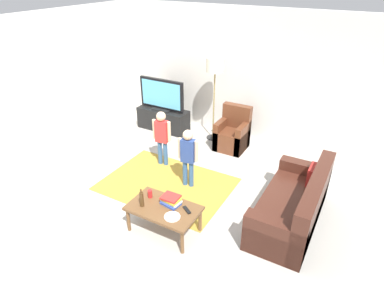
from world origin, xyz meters
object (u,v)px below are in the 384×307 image
(tv_stand, at_px, (163,119))
(tv, at_px, (162,95))
(couch, at_px, (296,207))
(tv_remote, at_px, (187,210))
(coffee_table, at_px, (164,210))
(child_center, at_px, (188,153))
(plate, at_px, (172,217))
(armchair, at_px, (233,135))
(bottle, at_px, (142,199))
(book_stack, at_px, (171,200))
(soda_can, at_px, (150,194))
(child_near_tv, at_px, (162,134))
(floor_lamp, at_px, (215,69))

(tv_stand, bearing_deg, tv, -90.00)
(tv, bearing_deg, couch, -26.73)
(tv, relative_size, tv_remote, 6.47)
(tv, xyz_separation_m, coffee_table, (1.93, -2.85, -0.48))
(couch, height_order, child_center, child_center)
(couch, relative_size, plate, 8.18)
(tv, bearing_deg, armchair, -0.60)
(bottle, bearing_deg, book_stack, 36.31)
(soda_can, bearing_deg, bottle, -84.81)
(armchair, bearing_deg, tv_stand, 178.72)
(tv_stand, height_order, bottle, bottle)
(tv, relative_size, soda_can, 9.17)
(plate, bearing_deg, child_center, 111.03)
(bottle, height_order, plate, bottle)
(tv, xyz_separation_m, bottle, (1.65, -2.97, -0.31))
(child_center, height_order, plate, child_center)
(couch, relative_size, soda_can, 15.00)
(child_near_tv, xyz_separation_m, tv_remote, (1.37, -1.44, -0.23))
(child_near_tv, distance_m, tv_remote, 2.00)
(tv, xyz_separation_m, child_center, (1.65, -1.69, -0.21))
(plate, bearing_deg, armchair, 97.29)
(tv_stand, relative_size, child_center, 1.12)
(tv_remote, xyz_separation_m, soda_can, (-0.62, 0.00, 0.05))
(couch, distance_m, book_stack, 1.83)
(floor_lamp, relative_size, child_near_tv, 1.63)
(tv, height_order, coffee_table, tv)
(child_near_tv, height_order, child_center, child_near_tv)
(armchair, relative_size, child_near_tv, 0.83)
(tv_stand, bearing_deg, tv_remote, -50.99)
(tv_stand, bearing_deg, bottle, -61.19)
(tv_stand, bearing_deg, child_center, -45.99)
(soda_can, bearing_deg, book_stack, 3.53)
(child_near_tv, height_order, plate, child_near_tv)
(floor_lamp, xyz_separation_m, coffee_table, (0.71, -3.02, -1.17))
(floor_lamp, relative_size, coffee_table, 1.78)
(tv_stand, distance_m, soda_can, 3.22)
(tv_stand, relative_size, tv, 1.09)
(couch, distance_m, coffee_table, 1.93)
(couch, relative_size, child_near_tv, 1.65)
(coffee_table, distance_m, soda_can, 0.33)
(bottle, bearing_deg, soda_can, 95.19)
(armchair, relative_size, coffee_table, 0.90)
(couch, xyz_separation_m, soda_can, (-1.89, -0.98, 0.19))
(child_near_tv, bearing_deg, soda_can, -62.42)
(soda_can, xyz_separation_m, plate, (0.52, -0.22, -0.05))
(couch, bearing_deg, child_center, 177.51)
(child_center, relative_size, tv_remote, 6.28)
(plate, bearing_deg, tv_remote, 65.62)
(bottle, distance_m, soda_can, 0.23)
(child_center, relative_size, bottle, 3.76)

